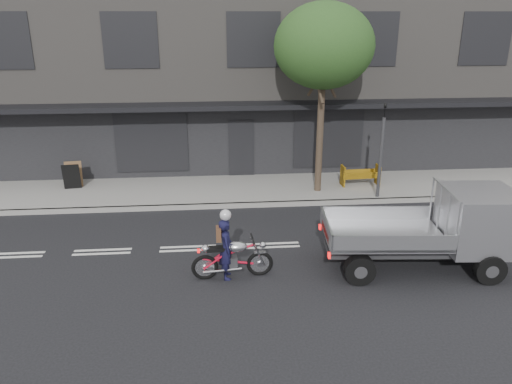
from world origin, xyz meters
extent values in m
plane|color=black|center=(0.00, 0.00, 0.00)|extent=(80.00, 80.00, 0.00)
cube|color=gray|center=(0.00, 4.70, 0.07)|extent=(32.00, 3.20, 0.15)
cube|color=gray|center=(0.00, 3.10, 0.07)|extent=(32.00, 0.20, 0.15)
cube|color=slate|center=(0.00, 11.30, 4.00)|extent=(26.00, 10.00, 8.00)
cylinder|color=#382B21|center=(2.20, 4.20, 2.00)|extent=(0.24, 0.24, 4.00)
ellipsoid|color=#22491B|center=(2.20, 4.20, 5.30)|extent=(3.40, 3.40, 2.89)
cylinder|color=#2D2D30|center=(4.20, 3.35, 1.50)|extent=(0.12, 0.12, 3.00)
imported|color=black|center=(4.20, 3.35, 3.25)|extent=(0.08, 0.10, 0.50)
torus|color=black|center=(-1.90, -1.76, 0.32)|extent=(0.68, 0.14, 0.68)
torus|color=black|center=(-0.50, -1.68, 0.32)|extent=(0.68, 0.14, 0.68)
cube|color=#2D2D30|center=(-1.25, -1.72, 0.43)|extent=(0.36, 0.26, 0.28)
ellipsoid|color=silver|center=(-1.09, -1.71, 0.84)|extent=(0.57, 0.34, 0.28)
cube|color=black|center=(-1.58, -1.74, 0.82)|extent=(0.55, 0.27, 0.09)
cylinder|color=black|center=(-0.69, -1.69, 1.03)|extent=(0.07, 0.60, 0.04)
imported|color=black|center=(-1.35, -1.72, 0.79)|extent=(0.41, 0.60, 1.58)
cylinder|color=black|center=(1.90, -2.33, 0.38)|extent=(0.78, 0.34, 0.76)
cylinder|color=black|center=(2.04, -0.63, 0.38)|extent=(0.78, 0.34, 0.76)
cylinder|color=black|center=(5.11, -2.58, 0.38)|extent=(0.78, 0.34, 0.76)
cylinder|color=black|center=(5.24, -0.88, 0.38)|extent=(0.78, 0.34, 0.76)
cube|color=#2D2D30|center=(3.57, -1.60, 0.55)|extent=(4.69, 1.36, 0.14)
cube|color=#BCBCC1|center=(5.13, -1.73, 1.36)|extent=(1.84, 1.94, 1.51)
cube|color=black|center=(5.13, -1.73, 1.79)|extent=(1.64, 1.82, 0.55)
cube|color=#B4B5B9|center=(2.72, -1.54, 0.92)|extent=(3.16, 2.19, 0.10)
camera|label=1|loc=(-1.58, -12.96, 6.33)|focal=35.00mm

